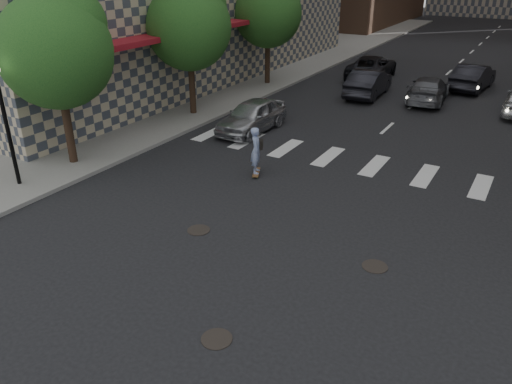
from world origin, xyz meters
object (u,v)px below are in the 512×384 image
Objects in this scene: lamppost at (3,109)px; tree_b at (191,23)px; tree_a at (58,46)px; skateboarder at (256,150)px; traffic_car_a at (368,83)px; traffic_car_c at (372,67)px; traffic_car_e at (473,77)px; tree_c at (270,9)px; silver_sedan at (252,116)px; traffic_car_b at (428,90)px.

lamppost is 10.77m from tree_b.
skateboarder is (6.80, 2.70, -3.66)m from tree_a.
traffic_car_a is at bearing 68.20° from tree_a.
traffic_car_e is at bearing 175.97° from traffic_car_c.
tree_b is (0.00, 8.00, 0.00)m from tree_a.
traffic_car_a is (6.60, 19.02, -2.14)m from lamppost.
tree_c is 7.61m from traffic_car_a.
traffic_car_e is (11.67, 13.24, -3.85)m from tree_b.
skateboarder is 5.29m from silver_sedan.
traffic_car_c is at bearing 6.40° from traffic_car_e.
traffic_car_c is (5.16, 13.18, -3.88)m from tree_b.
tree_b is at bearing 54.48° from traffic_car_e.
traffic_car_a is (-0.25, 13.68, -0.19)m from skateboarder.
lamppost is at bearing -90.99° from tree_a.
skateboarder is at bearing 88.20° from traffic_car_a.
tree_b reaches higher than traffic_car_a.
tree_a is 1.19× the size of traffic_car_c.
traffic_car_b is at bearing 41.63° from tree_b.
tree_b reaches higher than silver_sedan.
tree_c is at bearing 30.05° from traffic_car_e.
tree_a is at bearing 65.35° from traffic_car_a.
lamppost reaches higher than silver_sedan.
traffic_car_e is (4.87, 18.54, -0.19)m from skateboarder.
lamppost is 0.77× the size of traffic_car_c.
tree_b is at bearing 49.14° from traffic_car_a.
tree_c reaches higher than traffic_car_c.
traffic_car_c is (5.16, 21.18, -3.88)m from tree_a.
traffic_car_b is at bearing 59.51° from silver_sedan.
traffic_car_a reaches higher than traffic_car_c.
lamppost is 0.88× the size of traffic_car_e.
traffic_car_a is 0.87× the size of traffic_car_c.
traffic_car_e is at bearing 50.65° from skateboarder.
lamppost is 2.27× the size of skateboarder.
traffic_car_e is (11.72, 23.87, -2.14)m from lamppost.
traffic_car_b is at bearing 59.42° from tree_a.
silver_sedan is 0.90× the size of traffic_car_b.
tree_b is 8.00m from tree_c.
tree_a is 1.36× the size of traffic_car_a.
traffic_car_c is (-4.80, 4.33, 0.06)m from traffic_car_b.
lamppost is at bearing 58.04° from traffic_car_b.
traffic_car_b is 1.01× the size of traffic_car_e.
tree_a is 19.96m from traffic_car_b.
traffic_car_e reaches higher than traffic_car_c.
traffic_car_c is at bearing -76.62° from traffic_car_a.
traffic_car_e reaches higher than traffic_car_a.
silver_sedan is (3.95, 7.15, -3.90)m from tree_a.
traffic_car_c is at bearing 70.46° from skateboarder.
tree_a is 1.00× the size of tree_b.
tree_c reaches higher than lamppost.
lamppost is at bearing 73.12° from traffic_car_c.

